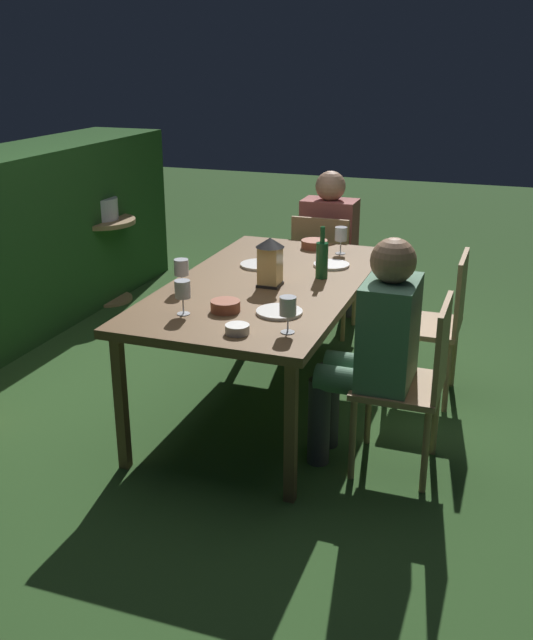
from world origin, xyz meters
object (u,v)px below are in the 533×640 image
(person_in_green, at_px, (375,343))
(wine_glass_b, at_px, (183,291))
(plate_a, at_px, (260,265))
(ice_bucket, at_px, (101,207))
(green_bottle_on_table, at_px, (322,259))
(lantern_centerpiece, at_px, (270,259))
(chair_side_left_a, at_px, (414,378))
(side_table, at_px, (104,247))
(bowl_salad, at_px, (314,244))
(bowl_bread, at_px, (225,306))
(person_in_rust, at_px, (331,241))
(plate_c, at_px, (331,265))
(chair_side_left_b, at_px, (437,319))
(dining_table, at_px, (266,291))
(bowl_olives, at_px, (237,329))
(chair_head_far, at_px, (323,269))
(plate_b, at_px, (279,312))
(wine_glass_d, at_px, (288,308))
(wine_glass_c, at_px, (181,269))
(wine_glass_a, at_px, (341,235))

(person_in_green, distance_m, wine_glass_b, 0.94)
(plate_a, relative_size, ice_bucket, 0.68)
(green_bottle_on_table, bearing_deg, lantern_centerpiece, 136.24)
(person_in_green, height_order, green_bottle_on_table, person_in_green)
(chair_side_left_a, bearing_deg, side_table, 57.36)
(wine_glass_b, bearing_deg, bowl_salad, -9.92)
(bowl_bread, relative_size, ice_bucket, 0.42)
(chair_side_left_a, distance_m, person_in_green, 0.25)
(bowl_bread, distance_m, side_table, 2.61)
(chair_side_left_a, relative_size, side_table, 1.29)
(person_in_rust, height_order, bowl_bread, person_in_rust)
(plate_c, distance_m, ice_bucket, 2.29)
(chair_side_left_b, relative_size, person_in_rust, 0.76)
(wine_glass_b, bearing_deg, ice_bucket, 40.24)
(plate_a, relative_size, plate_c, 1.11)
(dining_table, distance_m, side_table, 2.29)
(person_in_rust, distance_m, ice_bucket, 1.85)
(plate_c, relative_size, bowl_olives, 1.92)
(person_in_green, distance_m, ice_bucket, 3.09)
(chair_side_left_a, bearing_deg, dining_table, 64.31)
(green_bottle_on_table, relative_size, bowl_salad, 1.73)
(dining_table, xyz_separation_m, person_in_green, (-0.43, -0.69, -0.05))
(chair_head_far, bearing_deg, plate_b, -172.17)
(chair_side_left_a, bearing_deg, person_in_green, 90.00)
(dining_table, relative_size, bowl_salad, 11.29)
(bowl_salad, bearing_deg, wine_glass_b, 170.08)
(person_in_green, height_order, bowl_bread, person_in_green)
(green_bottle_on_table, relative_size, wine_glass_d, 1.72)
(chair_head_far, relative_size, wine_glass_d, 5.15)
(lantern_centerpiece, distance_m, wine_glass_c, 0.47)
(wine_glass_c, bearing_deg, person_in_rust, -12.45)
(chair_head_far, relative_size, green_bottle_on_table, 3.00)
(plate_b, xyz_separation_m, bowl_olives, (-0.32, 0.09, 0.01))
(wine_glass_c, distance_m, side_table, 2.23)
(wine_glass_c, height_order, plate_a, wine_glass_c)
(person_in_green, height_order, bowl_olives, person_in_green)
(bowl_olives, bearing_deg, bowl_bread, 32.54)
(wine_glass_c, bearing_deg, person_in_green, -97.50)
(person_in_rust, xyz_separation_m, bowl_salad, (-0.60, -0.04, 0.13))
(plate_c, xyz_separation_m, bowl_salad, (0.37, 0.21, 0.02))
(chair_side_left_a, bearing_deg, wine_glass_c, 83.65)
(wine_glass_b, bearing_deg, person_in_green, -77.76)
(chair_head_far, bearing_deg, plate_a, 171.24)
(bowl_bread, xyz_separation_m, ice_bucket, (1.84, 1.82, 0.00))
(bowl_salad, bearing_deg, person_in_rust, 4.22)
(chair_side_left_b, distance_m, bowl_olives, 1.44)
(side_table, distance_m, ice_bucket, 0.32)
(person_in_green, xyz_separation_m, wine_glass_d, (-0.26, 0.35, 0.22))
(person_in_green, xyz_separation_m, chair_side_left_b, (0.85, -0.20, -0.15))
(wine_glass_a, height_order, wine_glass_c, same)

